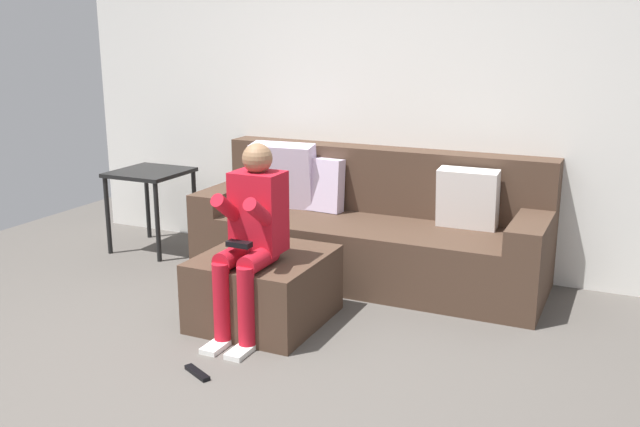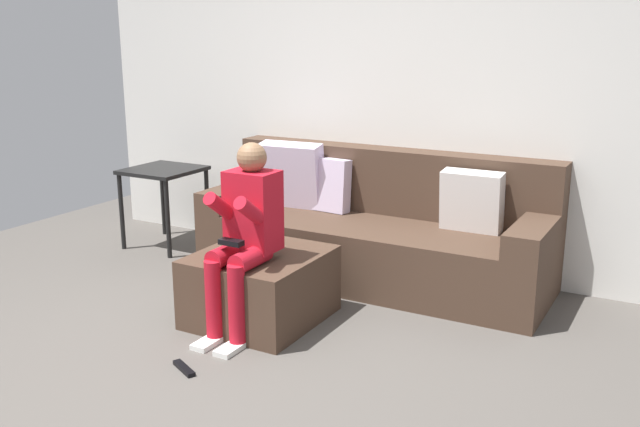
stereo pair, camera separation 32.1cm
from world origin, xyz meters
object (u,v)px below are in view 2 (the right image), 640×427
couch_sectional (374,231)px  side_table (164,180)px  person_seated (245,229)px  ottoman (260,286)px  remote_near_ottoman (184,368)px

couch_sectional → side_table: size_ratio=3.80×
person_seated → side_table: person_seated is taller
ottoman → side_table: bearing=149.4°
person_seated → remote_near_ottoman: size_ratio=5.67×
ottoman → person_seated: size_ratio=0.69×
couch_sectional → person_seated: size_ratio=2.21×
person_seated → side_table: 1.90m
couch_sectional → side_table: couch_sectional is taller
couch_sectional → person_seated: person_seated is taller
ottoman → person_seated: bearing=-81.9°
ottoman → side_table: 1.81m
side_table → ottoman: bearing=-30.6°
couch_sectional → remote_near_ottoman: 1.84m
ottoman → side_table: side_table is taller
ottoman → person_seated: (0.03, -0.18, 0.41)m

